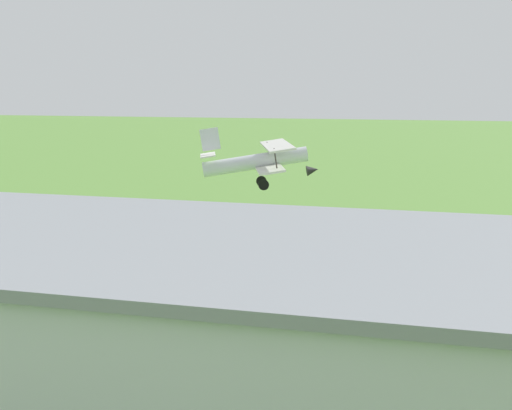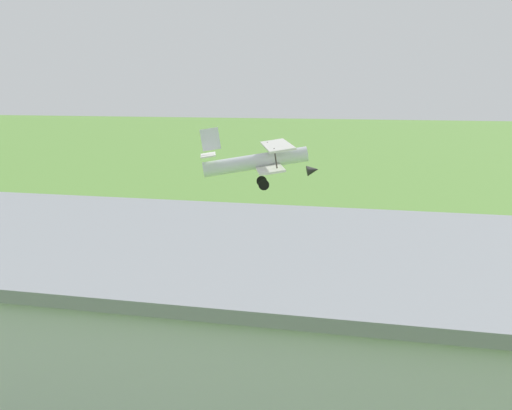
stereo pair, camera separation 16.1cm
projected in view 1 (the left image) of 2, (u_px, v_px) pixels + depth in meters
name	position (u px, v px, depth m)	size (l,w,h in m)	color
ground_plane	(267.00, 240.00, 58.13)	(400.00, 400.00, 0.00)	#568438
hangar	(155.00, 314.00, 29.15)	(39.78, 17.42, 5.64)	silver
biplane	(261.00, 160.00, 50.44)	(7.28, 8.35, 3.70)	silver
person_near_hangar_door	(187.00, 252.00, 50.22)	(0.51, 0.51, 1.53)	beige
person_crossing_taxiway	(87.00, 254.00, 49.40)	(0.53, 0.53, 1.62)	navy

